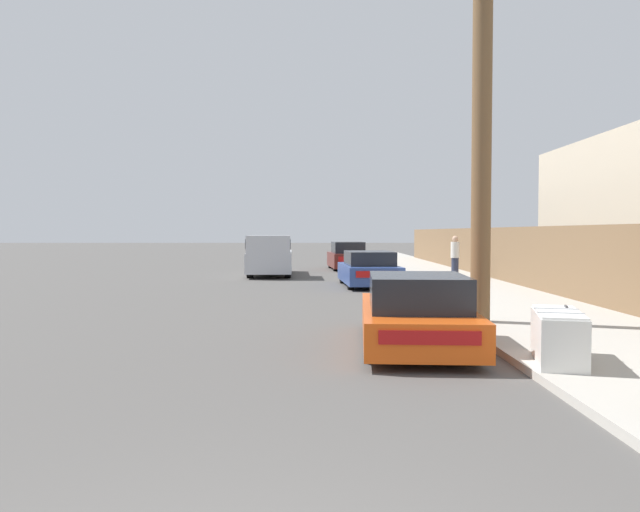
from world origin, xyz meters
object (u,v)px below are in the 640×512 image
object	(u,v)px
discarded_fridge	(560,337)
car_parked_far	(349,257)
car_parked_mid	(370,270)
pickup_truck	(271,256)
parked_sports_car_red	(417,314)
pedestrian	(457,256)
utility_pole	(483,118)

from	to	relation	value
discarded_fridge	car_parked_far	bearing A→B (deg)	108.63
car_parked_mid	pickup_truck	distance (m)	6.57
pickup_truck	discarded_fridge	bearing A→B (deg)	103.85
discarded_fridge	car_parked_mid	xyz separation A→B (m)	(-1.59, 13.55, 0.12)
parked_sports_car_red	pedestrian	xyz separation A→B (m)	(3.74, 14.23, 0.41)
discarded_fridge	utility_pole	world-z (taller)	utility_pole
car_parked_far	pedestrian	xyz separation A→B (m)	(3.93, -7.54, 0.31)
pickup_truck	pedestrian	distance (m)	8.07
discarded_fridge	pedestrian	distance (m)	16.11
parked_sports_car_red	car_parked_mid	world-z (taller)	car_parked_mid
car_parked_mid	utility_pole	distance (m)	10.38
discarded_fridge	car_parked_far	world-z (taller)	car_parked_far
discarded_fridge	car_parked_mid	size ratio (longest dim) A/B	0.39
discarded_fridge	car_parked_mid	distance (m)	13.65
discarded_fridge	car_parked_mid	bearing A→B (deg)	110.68
car_parked_far	utility_pole	xyz separation A→B (m)	(1.84, -19.57, 3.57)
car_parked_far	pedestrian	distance (m)	8.51
discarded_fridge	pedestrian	size ratio (longest dim) A/B	1.01
car_parked_far	utility_pole	bearing A→B (deg)	-89.02
pickup_truck	parked_sports_car_red	bearing A→B (deg)	100.05
parked_sports_car_red	pickup_truck	xyz separation A→B (m)	(-3.82, 17.05, 0.34)
car_parked_far	pedestrian	size ratio (longest dim) A/B	2.53
discarded_fridge	car_parked_mid	world-z (taller)	car_parked_mid
utility_pole	parked_sports_car_red	bearing A→B (deg)	-126.73
car_parked_far	pedestrian	bearing A→B (deg)	-66.83
discarded_fridge	car_parked_far	xyz separation A→B (m)	(-1.91, 23.51, 0.19)
discarded_fridge	pickup_truck	size ratio (longest dim) A/B	0.29
discarded_fridge	car_parked_far	distance (m)	23.59
discarded_fridge	utility_pole	distance (m)	5.45
car_parked_mid	pedestrian	size ratio (longest dim) A/B	2.61
discarded_fridge	car_parked_far	size ratio (longest dim) A/B	0.40
pedestrian	car_parked_mid	bearing A→B (deg)	-146.12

